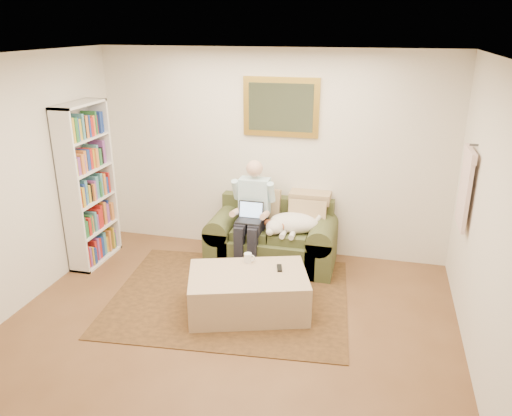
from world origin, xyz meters
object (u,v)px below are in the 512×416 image
at_px(laptop, 250,216).
at_px(bookshelf, 88,185).
at_px(sofa, 272,243).
at_px(coffee_mug, 248,258).
at_px(sleeping_dog, 294,223).
at_px(ottoman, 248,293).
at_px(seated_man, 251,216).

distance_m(laptop, bookshelf, 2.02).
height_order(sofa, coffee_mug, sofa).
relative_size(sleeping_dog, ottoman, 0.53).
xyz_separation_m(sofa, laptop, (-0.23, -0.20, 0.42)).
relative_size(sofa, ottoman, 1.30).
height_order(coffee_mug, bookshelf, bookshelf).
distance_m(seated_man, bookshelf, 2.04).
bearing_deg(sofa, ottoman, -89.84).
xyz_separation_m(ottoman, coffee_mug, (-0.07, 0.26, 0.27)).
bearing_deg(sofa, seated_man, -148.55).
bearing_deg(seated_man, bookshelf, -170.69).
bearing_deg(sleeping_dog, ottoman, -104.12).
xyz_separation_m(seated_man, bookshelf, (-1.98, -0.32, 0.34)).
bearing_deg(coffee_mug, seated_man, 102.05).
relative_size(sofa, laptop, 5.15).
xyz_separation_m(coffee_mug, bookshelf, (-2.15, 0.45, 0.51)).
distance_m(coffee_mug, bookshelf, 2.25).
distance_m(sofa, sleeping_dog, 0.44).
distance_m(ottoman, bookshelf, 2.46).
height_order(sleeping_dog, bookshelf, bookshelf).
bearing_deg(seated_man, laptop, -90.00).
height_order(seated_man, sleeping_dog, seated_man).
height_order(seated_man, laptop, seated_man).
bearing_deg(coffee_mug, laptop, 103.04).
relative_size(sleeping_dog, coffee_mug, 6.45).
xyz_separation_m(sleeping_dog, coffee_mug, (-0.35, -0.84, -0.11)).
distance_m(sofa, laptop, 0.52).
xyz_separation_m(laptop, sleeping_dog, (0.52, 0.13, -0.09)).
distance_m(seated_man, ottoman, 1.15).
bearing_deg(laptop, ottoman, -76.33).
relative_size(seated_man, sleeping_dog, 2.04).
relative_size(seated_man, ottoman, 1.09).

